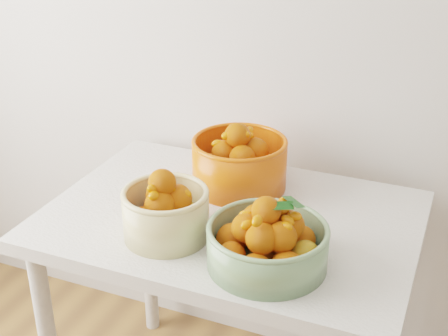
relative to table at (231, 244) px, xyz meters
The scene contains 4 objects.
table is the anchor object (origin of this frame).
bowl_cream 0.26m from the table, 123.84° to the right, with size 0.23×0.23×0.19m.
bowl_green 0.30m from the table, 47.97° to the right, with size 0.35×0.35×0.19m.
bowl_orange 0.24m from the table, 103.91° to the left, with size 0.35×0.35×0.20m.
Camera 1 is at (0.11, 0.23, 1.61)m, focal length 50.00 mm.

